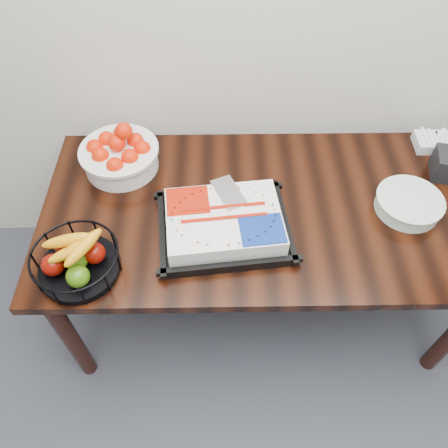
{
  "coord_description": "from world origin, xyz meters",
  "views": [
    {
      "loc": [
        -0.18,
        0.85,
        2.08
      ],
      "look_at": [
        -0.17,
        1.85,
        0.83
      ],
      "focal_mm": 35.0,
      "sensor_mm": 36.0,
      "label": 1
    }
  ],
  "objects_px": {
    "table": "(263,220)",
    "cake_tray": "(224,223)",
    "plate_stack": "(408,204)",
    "fruit_basket": "(76,260)",
    "tangerine_bowl": "(119,151)"
  },
  "relations": [
    {
      "from": "table",
      "to": "cake_tray",
      "type": "relative_size",
      "value": 3.4
    },
    {
      "from": "fruit_basket",
      "to": "plate_stack",
      "type": "relative_size",
      "value": 1.16
    },
    {
      "from": "cake_tray",
      "to": "plate_stack",
      "type": "height_order",
      "value": "cake_tray"
    },
    {
      "from": "table",
      "to": "cake_tray",
      "type": "height_order",
      "value": "cake_tray"
    },
    {
      "from": "cake_tray",
      "to": "tangerine_bowl",
      "type": "relative_size",
      "value": 1.58
    },
    {
      "from": "cake_tray",
      "to": "fruit_basket",
      "type": "relative_size",
      "value": 1.73
    },
    {
      "from": "plate_stack",
      "to": "fruit_basket",
      "type": "bearing_deg",
      "value": -167.69
    },
    {
      "from": "table",
      "to": "fruit_basket",
      "type": "xyz_separation_m",
      "value": [
        -0.69,
        -0.3,
        0.15
      ]
    },
    {
      "from": "cake_tray",
      "to": "plate_stack",
      "type": "bearing_deg",
      "value": 7.75
    },
    {
      "from": "fruit_basket",
      "to": "tangerine_bowl",
      "type": "bearing_deg",
      "value": 81.41
    },
    {
      "from": "fruit_basket",
      "to": "plate_stack",
      "type": "height_order",
      "value": "fruit_basket"
    },
    {
      "from": "tangerine_bowl",
      "to": "fruit_basket",
      "type": "bearing_deg",
      "value": -98.59
    },
    {
      "from": "table",
      "to": "fruit_basket",
      "type": "height_order",
      "value": "fruit_basket"
    },
    {
      "from": "fruit_basket",
      "to": "plate_stack",
      "type": "xyz_separation_m",
      "value": [
        1.25,
        0.27,
        -0.04
      ]
    },
    {
      "from": "cake_tray",
      "to": "plate_stack",
      "type": "distance_m",
      "value": 0.74
    }
  ]
}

